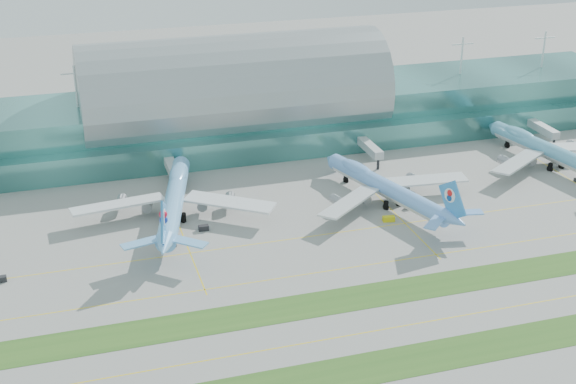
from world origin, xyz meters
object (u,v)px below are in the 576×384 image
object	(u,v)px
airliner_d	(549,150)
airliner_b	(174,198)
terminal	(234,108)
airliner_c	(385,187)

from	to	relation	value
airliner_d	airliner_b	bearing A→B (deg)	170.59
terminal	airliner_d	distance (m)	121.91
terminal	airliner_b	world-z (taller)	terminal
airliner_b	airliner_d	world-z (taller)	airliner_b
airliner_c	terminal	bearing A→B (deg)	98.91
airliner_b	airliner_c	distance (m)	70.01
airliner_b	airliner_d	size ratio (longest dim) A/B	1.03
airliner_b	airliner_c	size ratio (longest dim) A/B	1.07
airliner_c	airliner_d	world-z (taller)	airliner_d
terminal	airliner_c	xyz separation A→B (m)	(34.43, -72.39, -8.26)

